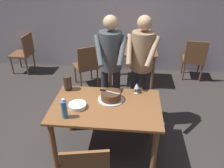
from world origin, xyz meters
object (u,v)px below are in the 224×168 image
main_dining_table (106,113)px  person_standing_beside (142,61)px  background_chair_1 (194,58)px  hurricane_lamp (68,83)px  person_cutting_cake (111,61)px  plate_stack (77,105)px  water_bottle (64,109)px  cake_on_platter (111,96)px  background_table (132,57)px  wine_glass_near (137,86)px  background_chair_0 (87,65)px  background_chair_2 (24,52)px  cake_knife (106,91)px

main_dining_table → person_standing_beside: size_ratio=0.80×
background_chair_1 → hurricane_lamp: bearing=-137.9°
hurricane_lamp → person_cutting_cake: (0.56, 0.31, 0.22)m
plate_stack → water_bottle: bearing=-114.5°
main_dining_table → cake_on_platter: bearing=70.7°
water_bottle → person_cutting_cake: bearing=65.2°
water_bottle → hurricane_lamp: 0.64m
plate_stack → water_bottle: size_ratio=0.88×
background_table → plate_stack: bearing=-106.6°
wine_glass_near → background_chair_0: (-0.99, 1.42, -0.36)m
hurricane_lamp → person_cutting_cake: size_ratio=0.12×
wine_glass_near → background_chair_1: bearing=57.9°
background_chair_0 → person_cutting_cake: bearing=-61.8°
cake_on_platter → plate_stack: 0.45m
water_bottle → person_cutting_cake: size_ratio=0.15×
hurricane_lamp → background_chair_2: bearing=128.9°
cake_on_platter → hurricane_lamp: hurricane_lamp is taller
person_cutting_cake → hurricane_lamp: bearing=-151.2°
background_table → background_chair_0: size_ratio=1.11×
background_chair_1 → background_chair_2: same height
person_cutting_cake → background_chair_2: bearing=142.3°
cake_on_platter → hurricane_lamp: (-0.62, 0.20, 0.06)m
person_cutting_cake → background_chair_0: person_cutting_cake is taller
cake_on_platter → plate_stack: (-0.39, -0.21, -0.03)m
cake_on_platter → person_cutting_cake: size_ratio=0.20×
main_dining_table → hurricane_lamp: size_ratio=6.52×
background_chair_0 → background_chair_2: (-1.57, 0.56, 0.00)m
background_chair_0 → wine_glass_near: bearing=-55.2°
wine_glass_near → cake_on_platter: bearing=-147.8°
background_chair_0 → water_bottle: bearing=-85.4°
water_bottle → person_standing_beside: person_standing_beside is taller
water_bottle → person_standing_beside: 1.32m
background_chair_0 → background_chair_2: bearing=160.4°
hurricane_lamp → main_dining_table: bearing=-30.3°
main_dining_table → plate_stack: bearing=-167.6°
water_bottle → background_chair_0: size_ratio=0.28×
plate_stack → hurricane_lamp: bearing=119.1°
person_cutting_cake → background_chair_1: (1.63, 1.67, -0.58)m
background_table → background_chair_2: 2.48m
main_dining_table → background_chair_1: 2.83m
plate_stack → wine_glass_near: bearing=30.0°
cake_knife → plate_stack: cake_knife is taller
plate_stack → person_cutting_cake: size_ratio=0.13×
background_chair_1 → cake_knife: bearing=-127.2°
main_dining_table → background_chair_0: bearing=109.1°
background_chair_1 → water_bottle: bearing=-128.3°
plate_stack → background_chair_2: 3.03m
cake_on_platter → background_chair_0: (-0.66, 1.63, -0.31)m
person_standing_beside → background_chair_0: size_ratio=1.91×
main_dining_table → hurricane_lamp: bearing=149.7°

